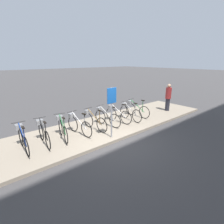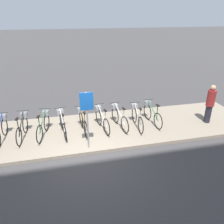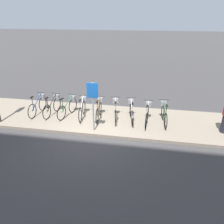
{
  "view_description": "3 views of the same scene",
  "coord_description": "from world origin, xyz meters",
  "px_view_note": "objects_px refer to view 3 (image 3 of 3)",
  "views": [
    {
      "loc": [
        -4.17,
        -4.76,
        3.19
      ],
      "look_at": [
        0.43,
        0.7,
        1.05
      ],
      "focal_mm": 28.0,
      "sensor_mm": 36.0,
      "label": 1
    },
    {
      "loc": [
        -0.58,
        -6.19,
        4.48
      ],
      "look_at": [
        1.13,
        1.29,
        0.93
      ],
      "focal_mm": 35.0,
      "sensor_mm": 36.0,
      "label": 2
    },
    {
      "loc": [
        2.19,
        -7.38,
        4.55
      ],
      "look_at": [
        0.8,
        0.47,
        0.94
      ],
      "focal_mm": 35.0,
      "sensor_mm": 36.0,
      "label": 3
    }
  ],
  "objects_px": {
    "parked_bicycle_0": "(38,105)",
    "parked_bicycle_5": "(115,110)",
    "parked_bicycle_2": "(68,106)",
    "sign_post": "(93,99)",
    "parked_bicycle_7": "(147,114)",
    "parked_bicycle_6": "(131,111)",
    "parked_bicycle_3": "(82,108)",
    "parked_bicycle_1": "(53,105)",
    "parked_bicycle_4": "(99,109)",
    "parked_bicycle_8": "(164,113)"
  },
  "relations": [
    {
      "from": "parked_bicycle_8",
      "to": "sign_post",
      "type": "xyz_separation_m",
      "value": [
        -2.85,
        -1.28,
        0.96
      ]
    },
    {
      "from": "parked_bicycle_5",
      "to": "sign_post",
      "type": "height_order",
      "value": "sign_post"
    },
    {
      "from": "parked_bicycle_4",
      "to": "parked_bicycle_8",
      "type": "relative_size",
      "value": 1.0
    },
    {
      "from": "parked_bicycle_0",
      "to": "parked_bicycle_7",
      "type": "bearing_deg",
      "value": -1.34
    },
    {
      "from": "parked_bicycle_3",
      "to": "parked_bicycle_4",
      "type": "height_order",
      "value": "same"
    },
    {
      "from": "parked_bicycle_7",
      "to": "parked_bicycle_6",
      "type": "bearing_deg",
      "value": 166.49
    },
    {
      "from": "parked_bicycle_5",
      "to": "parked_bicycle_1",
      "type": "bearing_deg",
      "value": -179.88
    },
    {
      "from": "parked_bicycle_4",
      "to": "parked_bicycle_8",
      "type": "xyz_separation_m",
      "value": [
        2.91,
        0.06,
        0.0
      ]
    },
    {
      "from": "parked_bicycle_5",
      "to": "parked_bicycle_3",
      "type": "bearing_deg",
      "value": -178.73
    },
    {
      "from": "parked_bicycle_3",
      "to": "parked_bicycle_4",
      "type": "relative_size",
      "value": 1.0
    },
    {
      "from": "parked_bicycle_0",
      "to": "parked_bicycle_1",
      "type": "xyz_separation_m",
      "value": [
        0.73,
        0.03,
        0.0
      ]
    },
    {
      "from": "parked_bicycle_5",
      "to": "parked_bicycle_6",
      "type": "relative_size",
      "value": 1.0
    },
    {
      "from": "parked_bicycle_4",
      "to": "parked_bicycle_7",
      "type": "distance_m",
      "value": 2.19
    },
    {
      "from": "parked_bicycle_0",
      "to": "parked_bicycle_7",
      "type": "relative_size",
      "value": 1.0
    },
    {
      "from": "parked_bicycle_4",
      "to": "parked_bicycle_7",
      "type": "height_order",
      "value": "same"
    },
    {
      "from": "parked_bicycle_3",
      "to": "sign_post",
      "type": "relative_size",
      "value": 0.79
    },
    {
      "from": "parked_bicycle_8",
      "to": "parked_bicycle_6",
      "type": "bearing_deg",
      "value": -179.55
    },
    {
      "from": "parked_bicycle_7",
      "to": "parked_bicycle_1",
      "type": "bearing_deg",
      "value": 178.05
    },
    {
      "from": "parked_bicycle_5",
      "to": "sign_post",
      "type": "relative_size",
      "value": 0.79
    },
    {
      "from": "sign_post",
      "to": "parked_bicycle_5",
      "type": "bearing_deg",
      "value": 61.0
    },
    {
      "from": "parked_bicycle_2",
      "to": "parked_bicycle_8",
      "type": "xyz_separation_m",
      "value": [
        4.4,
        0.02,
        0.0
      ]
    },
    {
      "from": "parked_bicycle_0",
      "to": "parked_bicycle_7",
      "type": "distance_m",
      "value": 5.17
    },
    {
      "from": "parked_bicycle_2",
      "to": "parked_bicycle_7",
      "type": "height_order",
      "value": "same"
    },
    {
      "from": "parked_bicycle_0",
      "to": "parked_bicycle_2",
      "type": "relative_size",
      "value": 1.02
    },
    {
      "from": "parked_bicycle_6",
      "to": "parked_bicycle_7",
      "type": "bearing_deg",
      "value": -13.51
    },
    {
      "from": "parked_bicycle_2",
      "to": "sign_post",
      "type": "height_order",
      "value": "sign_post"
    },
    {
      "from": "parked_bicycle_0",
      "to": "parked_bicycle_2",
      "type": "height_order",
      "value": "same"
    },
    {
      "from": "parked_bicycle_1",
      "to": "parked_bicycle_5",
      "type": "relative_size",
      "value": 1.01
    },
    {
      "from": "parked_bicycle_2",
      "to": "parked_bicycle_6",
      "type": "bearing_deg",
      "value": 0.17
    },
    {
      "from": "parked_bicycle_0",
      "to": "sign_post",
      "type": "height_order",
      "value": "sign_post"
    },
    {
      "from": "parked_bicycle_1",
      "to": "sign_post",
      "type": "bearing_deg",
      "value": -28.34
    },
    {
      "from": "parked_bicycle_0",
      "to": "sign_post",
      "type": "relative_size",
      "value": 0.8
    },
    {
      "from": "parked_bicycle_0",
      "to": "parked_bicycle_3",
      "type": "height_order",
      "value": "same"
    },
    {
      "from": "parked_bicycle_2",
      "to": "parked_bicycle_5",
      "type": "distance_m",
      "value": 2.24
    },
    {
      "from": "parked_bicycle_0",
      "to": "parked_bicycle_4",
      "type": "relative_size",
      "value": 1.0
    },
    {
      "from": "parked_bicycle_3",
      "to": "parked_bicycle_5",
      "type": "relative_size",
      "value": 1.0
    },
    {
      "from": "parked_bicycle_6",
      "to": "parked_bicycle_2",
      "type": "bearing_deg",
      "value": -179.83
    },
    {
      "from": "sign_post",
      "to": "parked_bicycle_1",
      "type": "bearing_deg",
      "value": 151.66
    },
    {
      "from": "parked_bicycle_5",
      "to": "parked_bicycle_2",
      "type": "bearing_deg",
      "value": 179.86
    },
    {
      "from": "parked_bicycle_2",
      "to": "parked_bicycle_0",
      "type": "bearing_deg",
      "value": -178.39
    },
    {
      "from": "parked_bicycle_5",
      "to": "parked_bicycle_7",
      "type": "height_order",
      "value": "same"
    },
    {
      "from": "parked_bicycle_2",
      "to": "parked_bicycle_5",
      "type": "bearing_deg",
      "value": -0.14
    },
    {
      "from": "parked_bicycle_4",
      "to": "parked_bicycle_7",
      "type": "xyz_separation_m",
      "value": [
        2.19,
        -0.12,
        0.0
      ]
    },
    {
      "from": "parked_bicycle_8",
      "to": "parked_bicycle_7",
      "type": "bearing_deg",
      "value": -165.85
    },
    {
      "from": "parked_bicycle_1",
      "to": "parked_bicycle_6",
      "type": "bearing_deg",
      "value": 0.31
    },
    {
      "from": "parked_bicycle_0",
      "to": "parked_bicycle_5",
      "type": "xyz_separation_m",
      "value": [
        3.73,
        0.04,
        0.0
      ]
    },
    {
      "from": "parked_bicycle_4",
      "to": "parked_bicycle_8",
      "type": "height_order",
      "value": "same"
    },
    {
      "from": "parked_bicycle_1",
      "to": "sign_post",
      "type": "distance_m",
      "value": 2.8
    },
    {
      "from": "parked_bicycle_2",
      "to": "parked_bicycle_5",
      "type": "xyz_separation_m",
      "value": [
        2.24,
        -0.01,
        0.0
      ]
    },
    {
      "from": "parked_bicycle_0",
      "to": "parked_bicycle_5",
      "type": "relative_size",
      "value": 1.01
    }
  ]
}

